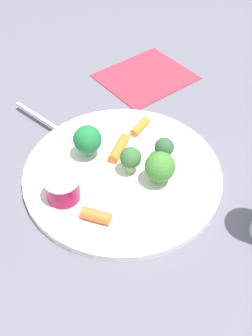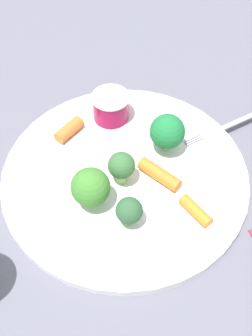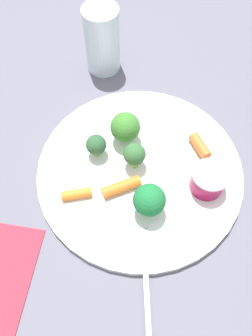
# 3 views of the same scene
# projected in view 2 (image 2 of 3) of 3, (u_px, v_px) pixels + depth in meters

# --- Properties ---
(ground_plane) EXTENTS (2.40, 2.40, 0.00)m
(ground_plane) POSITION_uv_depth(u_px,v_px,m) (125.00, 178.00, 0.52)
(ground_plane) COLOR slate
(plate) EXTENTS (0.31, 0.31, 0.01)m
(plate) POSITION_uv_depth(u_px,v_px,m) (125.00, 175.00, 0.52)
(plate) COLOR white
(plate) RESTS_ON ground_plane
(sauce_cup) EXTENTS (0.05, 0.05, 0.04)m
(sauce_cup) POSITION_uv_depth(u_px,v_px,m) (108.00, 107.00, 0.56)
(sauce_cup) COLOR maroon
(sauce_cup) RESTS_ON plate
(broccoli_floret_0) EXTENTS (0.03, 0.03, 0.04)m
(broccoli_floret_0) POSITION_uv_depth(u_px,v_px,m) (129.00, 211.00, 0.45)
(broccoli_floret_0) COLOR #91C05F
(broccoli_floret_0) RESTS_ON plate
(broccoli_floret_1) EXTENTS (0.03, 0.03, 0.05)m
(broccoli_floret_1) POSITION_uv_depth(u_px,v_px,m) (121.00, 166.00, 0.49)
(broccoli_floret_1) COLOR #92BF63
(broccoli_floret_1) RESTS_ON plate
(broccoli_floret_2) EXTENTS (0.05, 0.05, 0.05)m
(broccoli_floret_2) POSITION_uv_depth(u_px,v_px,m) (91.00, 187.00, 0.46)
(broccoli_floret_2) COLOR #80AB6E
(broccoli_floret_2) RESTS_ON plate
(broccoli_floret_3) EXTENTS (0.05, 0.05, 0.06)m
(broccoli_floret_3) POSITION_uv_depth(u_px,v_px,m) (167.00, 132.00, 0.51)
(broccoli_floret_3) COLOR #7DB86E
(broccoli_floret_3) RESTS_ON plate
(carrot_stick_0) EXTENTS (0.04, 0.04, 0.02)m
(carrot_stick_0) POSITION_uv_depth(u_px,v_px,m) (69.00, 130.00, 0.55)
(carrot_stick_0) COLOR orange
(carrot_stick_0) RESTS_ON plate
(carrot_stick_1) EXTENTS (0.05, 0.03, 0.01)m
(carrot_stick_1) POSITION_uv_depth(u_px,v_px,m) (196.00, 211.00, 0.47)
(carrot_stick_1) COLOR orange
(carrot_stick_1) RESTS_ON plate
(carrot_stick_2) EXTENTS (0.06, 0.05, 0.02)m
(carrot_stick_2) POSITION_uv_depth(u_px,v_px,m) (159.00, 174.00, 0.50)
(carrot_stick_2) COLOR orange
(carrot_stick_2) RESTS_ON plate
(fork) EXTENTS (0.06, 0.16, 0.00)m
(fork) POSITION_uv_depth(u_px,v_px,m) (234.00, 123.00, 0.57)
(fork) COLOR #B1B2C7
(fork) RESTS_ON plate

